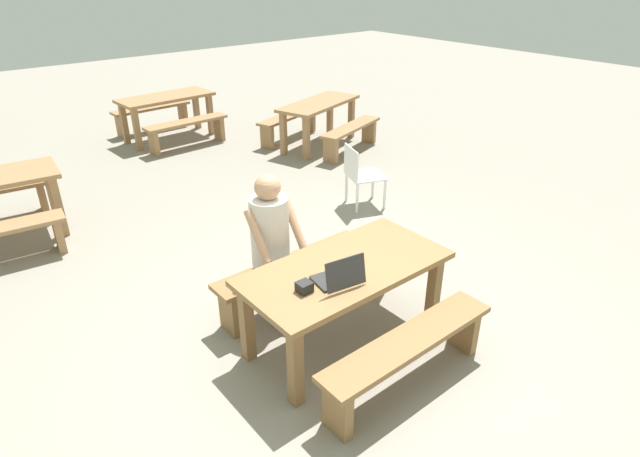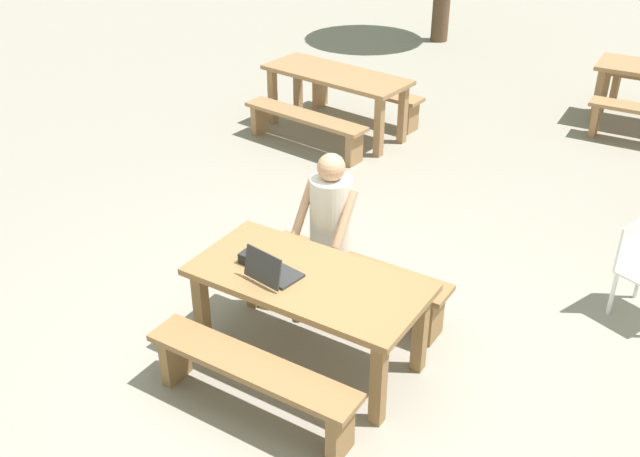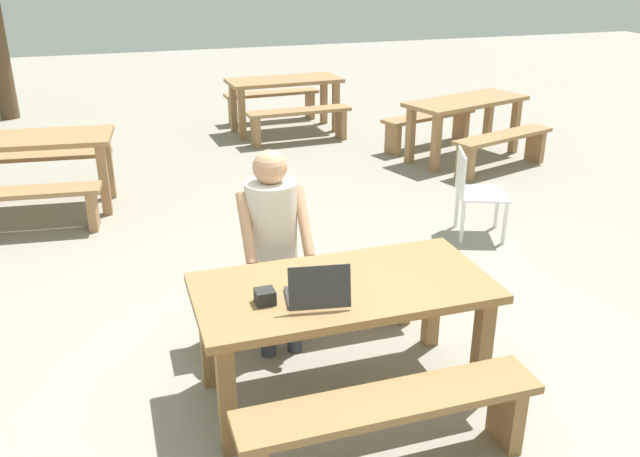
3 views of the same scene
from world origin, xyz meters
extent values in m
plane|color=gray|center=(0.00, 0.00, 0.00)|extent=(30.00, 30.00, 0.00)
cube|color=olive|center=(0.00, 0.00, 0.71)|extent=(1.70, 0.84, 0.05)
cube|color=olive|center=(-0.75, -0.32, 0.34)|extent=(0.09, 0.09, 0.68)
cube|color=olive|center=(0.75, -0.32, 0.34)|extent=(0.09, 0.09, 0.68)
cube|color=olive|center=(-0.75, 0.32, 0.34)|extent=(0.09, 0.09, 0.68)
cube|color=olive|center=(0.75, 0.32, 0.34)|extent=(0.09, 0.09, 0.68)
cube|color=olive|center=(0.00, -0.70, 0.42)|extent=(1.57, 0.30, 0.05)
cube|color=olive|center=(-0.69, -0.70, 0.20)|extent=(0.08, 0.24, 0.40)
cube|color=olive|center=(0.69, -0.70, 0.20)|extent=(0.08, 0.24, 0.40)
cube|color=olive|center=(0.00, 0.70, 0.42)|extent=(1.57, 0.30, 0.05)
cube|color=olive|center=(-0.69, 0.70, 0.20)|extent=(0.08, 0.24, 0.40)
cube|color=olive|center=(0.69, 0.70, 0.20)|extent=(0.08, 0.24, 0.40)
cube|color=#2D2D2D|center=(-0.20, -0.10, 0.74)|extent=(0.36, 0.28, 0.02)
cube|color=#2D2D2D|center=(-0.22, -0.24, 0.87)|extent=(0.33, 0.11, 0.23)
cube|color=#0F1933|center=(-0.22, -0.23, 0.87)|extent=(0.31, 0.09, 0.21)
cube|color=black|center=(-0.47, -0.08, 0.77)|extent=(0.10, 0.10, 0.08)
cylinder|color=#333847|center=(-0.33, 0.52, 0.22)|extent=(0.10, 0.10, 0.45)
cylinder|color=#333847|center=(-0.15, 0.52, 0.22)|extent=(0.10, 0.10, 0.45)
cube|color=#333847|center=(-0.24, 0.61, 0.49)|extent=(0.28, 0.28, 0.12)
cylinder|color=silver|center=(-0.24, 0.70, 0.83)|extent=(0.33, 0.33, 0.61)
cylinder|color=tan|center=(-0.43, 0.60, 0.89)|extent=(0.07, 0.32, 0.41)
cylinder|color=tan|center=(-0.06, 0.60, 0.89)|extent=(0.07, 0.32, 0.41)
sphere|color=tan|center=(-0.24, 0.70, 1.24)|extent=(0.22, 0.22, 0.22)
cube|color=white|center=(2.03, 1.87, 0.41)|extent=(0.57, 0.57, 0.02)
cube|color=white|center=(1.83, 1.94, 0.61)|extent=(0.18, 0.42, 0.38)
cylinder|color=white|center=(2.14, 1.62, 0.20)|extent=(0.04, 0.04, 0.40)
cylinder|color=white|center=(2.27, 1.98, 0.20)|extent=(0.04, 0.04, 0.40)
cylinder|color=white|center=(1.78, 1.76, 0.20)|extent=(0.04, 0.04, 0.40)
cylinder|color=white|center=(1.92, 2.11, 0.20)|extent=(0.04, 0.04, 0.40)
cube|color=#9E754C|center=(1.29, 6.14, 0.74)|extent=(1.64, 0.77, 0.05)
cube|color=#9E754C|center=(0.61, 5.86, 0.36)|extent=(0.09, 0.09, 0.71)
cube|color=#9E754C|center=(2.01, 5.93, 0.36)|extent=(0.09, 0.09, 0.71)
cube|color=#9E754C|center=(0.58, 6.35, 0.36)|extent=(0.09, 0.09, 0.71)
cube|color=#9E754C|center=(1.98, 6.42, 0.36)|extent=(0.09, 0.09, 0.71)
cube|color=#9E754C|center=(1.33, 5.49, 0.43)|extent=(1.46, 0.37, 0.05)
cube|color=#9E754C|center=(0.70, 5.46, 0.21)|extent=(0.09, 0.24, 0.41)
cube|color=#9E754C|center=(1.95, 5.52, 0.21)|extent=(0.09, 0.24, 0.41)
cube|color=#9E754C|center=(1.26, 6.78, 0.43)|extent=(1.46, 0.37, 0.05)
cube|color=#9E754C|center=(0.64, 6.75, 0.21)|extent=(0.09, 0.24, 0.41)
cube|color=#9E754C|center=(1.88, 6.81, 0.21)|extent=(0.09, 0.24, 0.41)
cube|color=#9E754C|center=(-1.28, 3.49, 0.36)|extent=(0.10, 0.10, 0.72)
cube|color=#9E754C|center=(-1.22, 3.99, 0.36)|extent=(0.10, 0.10, 0.72)
cube|color=#9E754C|center=(-1.41, 3.15, 0.19)|extent=(0.11, 0.25, 0.38)
cube|color=#9E754C|center=(-1.28, 4.35, 0.19)|extent=(0.11, 0.25, 0.38)
cube|color=#9E754C|center=(3.11, 4.15, 0.73)|extent=(1.74, 1.11, 0.05)
cube|color=#9E754C|center=(2.51, 3.72, 0.35)|extent=(0.11, 0.11, 0.70)
cube|color=#9E754C|center=(3.86, 4.15, 0.35)|extent=(0.11, 0.11, 0.70)
cube|color=#9E754C|center=(2.37, 4.15, 0.35)|extent=(0.11, 0.11, 0.70)
cube|color=#9E754C|center=(3.72, 4.58, 0.35)|extent=(0.11, 0.11, 0.70)
cube|color=#9E754C|center=(3.30, 3.55, 0.42)|extent=(1.48, 0.72, 0.05)
cube|color=#9E754C|center=(2.71, 3.36, 0.20)|extent=(0.15, 0.25, 0.40)
cube|color=#9E754C|center=(3.90, 3.73, 0.20)|extent=(0.15, 0.25, 0.40)
cube|color=#9E754C|center=(2.92, 4.76, 0.42)|extent=(1.48, 0.72, 0.05)
cube|color=#9E754C|center=(2.33, 4.57, 0.20)|extent=(0.15, 0.25, 0.40)
cube|color=#9E754C|center=(3.52, 4.94, 0.20)|extent=(0.15, 0.25, 0.40)
camera|label=1|loc=(-2.40, -2.61, 2.90)|focal=29.38mm
camera|label=2|loc=(2.38, -3.66, 3.67)|focal=41.78mm
camera|label=3|loc=(-1.16, -3.17, 2.50)|focal=37.51mm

